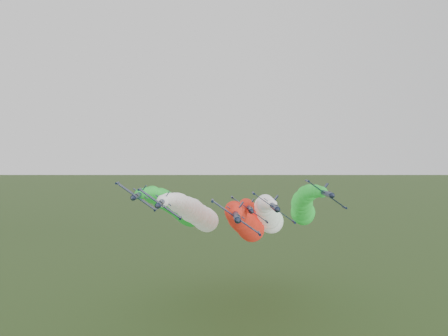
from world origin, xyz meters
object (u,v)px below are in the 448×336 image
at_px(jet_lead, 245,222).
at_px(jet_outer_left, 178,208).
at_px(jet_inner_left, 195,213).
at_px(jet_inner_right, 268,215).
at_px(jet_outer_right, 303,207).
at_px(jet_trail, 252,216).

xyz_separation_m(jet_lead, jet_outer_left, (-20.20, 18.80, 1.69)).
distance_m(jet_lead, jet_inner_left, 18.62).
bearing_deg(jet_lead, jet_inner_right, 54.05).
bearing_deg(jet_outer_right, jet_inner_left, -168.63).
bearing_deg(jet_trail, jet_outer_right, -23.12).
distance_m(jet_lead, jet_outer_right, 27.76).
height_order(jet_lead, jet_trail, jet_lead).
xyz_separation_m(jet_inner_right, jet_trail, (-3.72, 14.26, -2.12)).
distance_m(jet_inner_left, jet_inner_right, 22.68).
bearing_deg(jet_outer_left, jet_outer_right, -0.22).
height_order(jet_inner_right, jet_trail, jet_inner_right).
relative_size(jet_outer_left, jet_outer_right, 1.00).
bearing_deg(jet_trail, jet_outer_left, -164.80).
relative_size(jet_lead, jet_outer_left, 1.00).
bearing_deg(jet_inner_left, jet_outer_left, 128.34).
bearing_deg(jet_inner_right, jet_lead, -125.95).
bearing_deg(jet_lead, jet_outer_right, 42.35).
height_order(jet_inner_left, jet_trail, jet_inner_left).
distance_m(jet_lead, jet_trail, 25.94).
xyz_separation_m(jet_outer_left, jet_trail, (24.63, 6.69, -3.59)).
distance_m(jet_lead, jet_inner_right, 13.87).
bearing_deg(jet_outer_left, jet_inner_left, -51.66).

